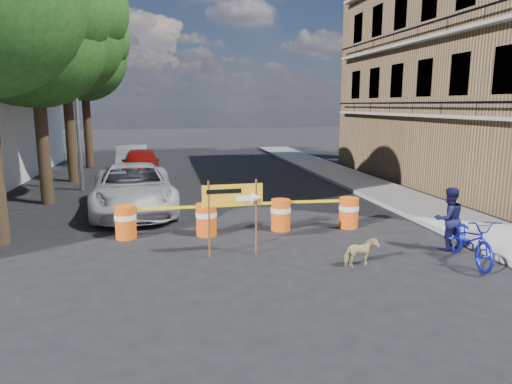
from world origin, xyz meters
name	(u,v)px	position (x,y,z in m)	size (l,w,h in m)	color
ground	(272,251)	(0.00, 0.00, 0.00)	(120.00, 120.00, 0.00)	black
sidewalk_east	(388,193)	(6.20, 6.00, 0.07)	(2.40, 40.00, 0.15)	gray
apartment_building	(495,49)	(12.00, 8.00, 6.00)	(8.00, 16.00, 12.00)	#8E6C48
tree_mid_a	(35,33)	(-6.74, 7.00, 6.01)	(5.25, 5.00, 8.68)	#332316
tree_mid_b	(64,33)	(-6.73, 12.00, 6.71)	(5.67, 5.40, 9.62)	#332316
tree_far	(84,56)	(-6.74, 17.00, 6.22)	(5.04, 4.80, 8.84)	#332316
streetlamp	(77,85)	(-5.93, 9.50, 4.38)	(1.25, 0.18, 8.00)	gray
barrel_far_left	(126,221)	(-3.63, 1.86, 0.47)	(0.58, 0.58, 0.90)	#EC460D
barrel_mid_left	(206,219)	(-1.46, 1.72, 0.47)	(0.58, 0.58, 0.90)	#EC460D
barrel_mid_right	(281,214)	(0.70, 1.86, 0.47)	(0.58, 0.58, 0.90)	#EC460D
barrel_far_right	(349,212)	(2.72, 1.71, 0.47)	(0.58, 0.58, 0.90)	#EC460D
detour_sign	(241,200)	(-0.81, -0.17, 1.36)	(1.44, 0.28, 1.86)	#592D19
pedestrian	(449,219)	(4.33, -0.73, 0.79)	(0.77, 0.60, 1.59)	black
bicycle	(472,218)	(4.28, -1.66, 1.05)	(0.73, 1.10, 2.10)	#151BB2
dog	(361,253)	(1.71, -1.44, 0.32)	(0.35, 0.77, 0.65)	tan
suv_white	(133,188)	(-3.61, 5.12, 0.80)	(2.65, 5.75, 1.60)	silver
sedan_red	(141,163)	(-3.71, 12.49, 0.74)	(1.75, 4.35, 1.48)	maroon
sedan_silver	(132,160)	(-4.24, 14.05, 0.74)	(1.57, 4.51, 1.49)	#B0B2B7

